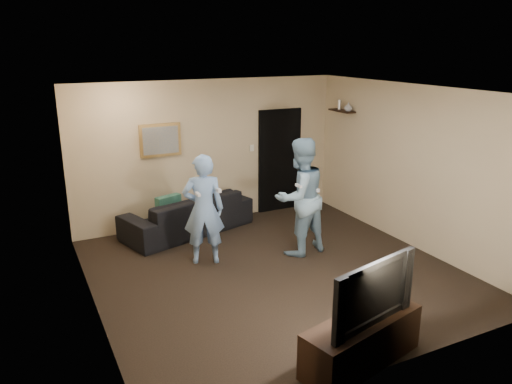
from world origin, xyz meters
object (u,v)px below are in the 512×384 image
television (365,289)px  wii_player_right (300,197)px  tv_console (362,341)px  wii_player_left (204,209)px  sofa (188,214)px

television → wii_player_right: (0.90, 2.75, 0.08)m
tv_console → wii_player_left: 3.18m
tv_console → wii_player_right: size_ratio=0.77×
television → wii_player_right: bearing=58.5°
tv_console → television: television is taller
television → sofa: bearing=81.5°
sofa → tv_console: 4.41m
wii_player_left → wii_player_right: wii_player_right is taller
sofa → television: television is taller
tv_console → wii_player_left: size_ratio=0.85×
television → wii_player_left: bearing=86.9°
sofa → television: size_ratio=1.95×
tv_console → wii_player_right: (0.90, 2.75, 0.67)m
sofa → wii_player_right: 2.17m
wii_player_left → television: bearing=-79.7°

